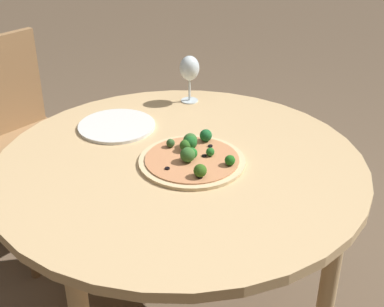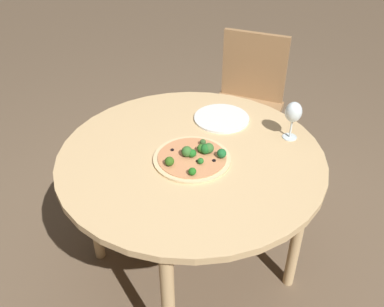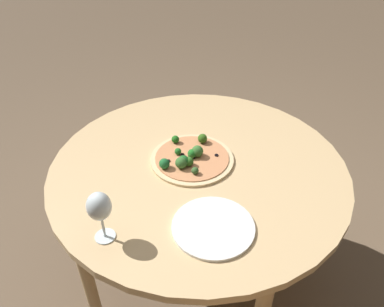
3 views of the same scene
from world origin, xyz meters
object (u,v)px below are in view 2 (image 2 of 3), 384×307
wine_glass (293,113)px  plate_near (222,118)px  pizza (194,157)px  chair (246,103)px

wine_glass → plate_near: bearing=-63.2°
pizza → wine_glass: (-0.43, 0.11, 0.11)m
chair → wine_glass: 0.78m
chair → pizza: (0.75, 0.52, 0.23)m
chair → pizza: size_ratio=2.81×
chair → plate_near: chair is taller
plate_near → wine_glass: bearing=116.8°
chair → plate_near: size_ratio=3.46×
wine_glass → plate_near: (0.14, -0.29, -0.12)m
plate_near → chair: bearing=-144.0°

